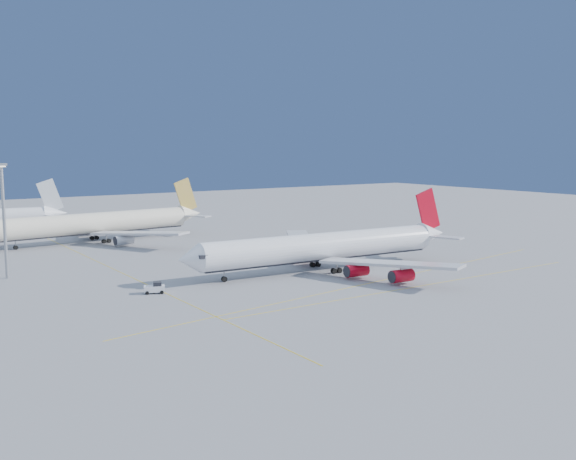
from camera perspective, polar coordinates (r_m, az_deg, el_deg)
The scene contains 6 objects.
ground at distance 136.38m, azimuth 6.28°, elevation -4.13°, with size 500.00×500.00×0.00m, color slate.
taxiway_lines at distance 132.59m, azimuth -0.37°, elevation -4.41°, with size 118.86×140.00×0.02m.
airliner_virgin at distance 142.24m, azimuth 3.54°, elevation -1.49°, with size 69.89×62.67×17.24m.
airliner_etihad at distance 192.24m, azimuth -16.28°, elevation 0.61°, with size 67.03×61.69×17.49m.
pushback_tug at distance 122.74m, azimuth -11.74°, elevation -5.07°, with size 4.25×3.42×2.15m.
light_mast at distance 143.95m, azimuth -23.96°, elevation 1.55°, with size 2.06×2.06×23.83m.
Camera 1 is at (-87.06, -101.36, 27.33)m, focal length 40.00 mm.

